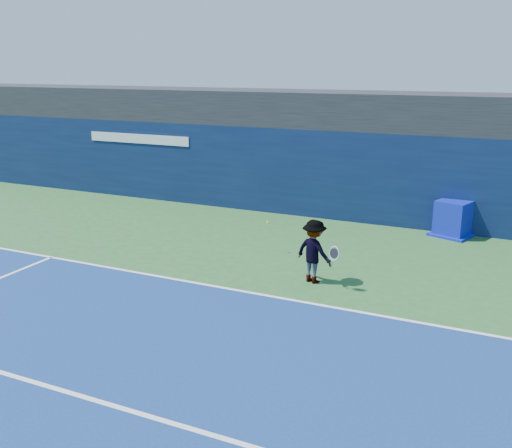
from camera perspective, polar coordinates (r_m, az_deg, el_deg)
The scene contains 8 objects.
ground at distance 11.46m, azimuth -11.93°, elevation -11.18°, with size 80.00×80.00×0.00m, color #2A5F2B.
baseline at distance 13.74m, azimuth -4.51°, elevation -6.16°, with size 24.00×0.10×0.01m, color white.
service_line at distance 10.14m, azimuth -18.84°, elevation -15.48°, with size 24.00×0.10×0.01m, color white.
stadium_band at distance 20.65m, azimuth 6.98°, elevation 11.37°, with size 36.00×3.00×1.20m, color black.
back_wall_assembly at distance 19.97m, azimuth 5.89°, elevation 5.19°, with size 36.00×1.03×3.00m.
equipment_cart at distance 18.56m, azimuth 19.11°, elevation 0.42°, with size 1.45×1.45×1.10m.
tennis_player at distance 13.78m, azimuth 5.82°, elevation -2.73°, with size 1.31×0.89×1.56m.
tennis_ball at distance 15.80m, azimuth 1.18°, elevation 0.15°, with size 0.08×0.08×0.08m.
Camera 1 is at (6.27, -8.12, 5.11)m, focal length 40.00 mm.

